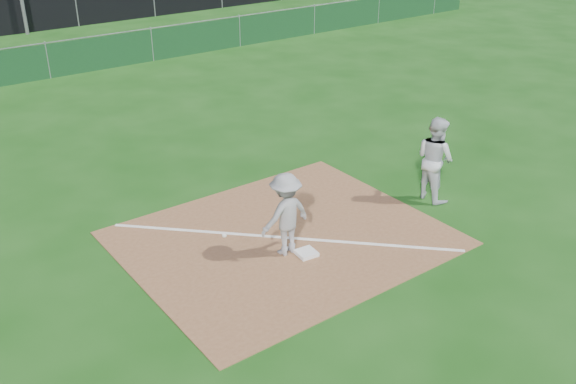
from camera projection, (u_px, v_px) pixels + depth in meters
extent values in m
plane|color=#12440E|center=(106.00, 116.00, 19.17)|extent=(90.00, 90.00, 0.00)
cube|color=brown|center=(284.00, 238.00, 12.69)|extent=(6.00, 5.00, 0.02)
cube|color=white|center=(284.00, 237.00, 12.69)|extent=(5.01, 5.01, 0.01)
cube|color=#0E3517|center=(48.00, 62.00, 22.50)|extent=(44.00, 0.05, 1.20)
cube|color=white|center=(306.00, 253.00, 12.10)|extent=(0.39, 0.39, 0.08)
imported|color=#A5A5A7|center=(286.00, 214.00, 11.86)|extent=(1.08, 0.66, 1.62)
sphere|color=white|center=(224.00, 235.00, 11.01)|extent=(0.08, 0.08, 0.08)
imported|color=silver|center=(435.00, 159.00, 13.90)|extent=(0.78, 0.97, 1.89)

